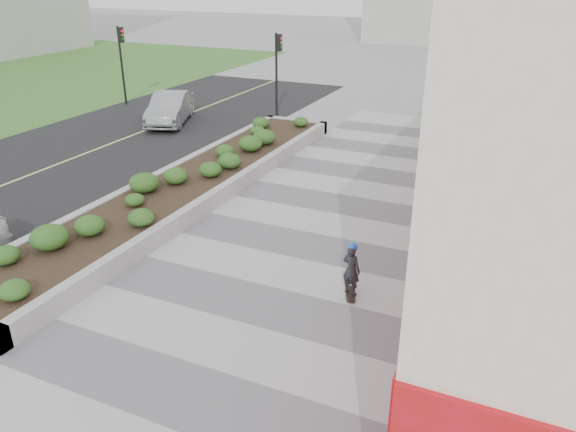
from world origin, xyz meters
The scene contains 9 objects.
ground centered at (0.00, 0.00, 0.00)m, with size 160.00×160.00×0.00m, color gray.
walkway centered at (0.00, 3.00, 0.01)m, with size 8.00×36.00×0.01m, color #A8A8AD.
planter centered at (-5.50, 7.00, 0.42)m, with size 3.00×18.00×0.90m.
street centered at (-12.00, 7.00, 0.00)m, with size 10.00×40.00×0.00m, color black.
traffic_signal_near centered at (-7.23, 17.50, 2.76)m, with size 0.33×0.28×4.20m.
traffic_signal_far centered at (-16.43, 17.00, 2.76)m, with size 0.33×0.28×4.20m.
manhole_cover centered at (0.50, 3.00, 0.00)m, with size 0.44×0.44×0.01m, color #595654.
skateboarder centered at (1.57, 3.01, 0.71)m, with size 0.52×0.74×1.41m.
car_silver centered at (-11.71, 14.57, 0.74)m, with size 1.56×4.48×1.48m, color #989B9F.
Camera 1 is at (4.94, -7.86, 7.08)m, focal length 35.00 mm.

